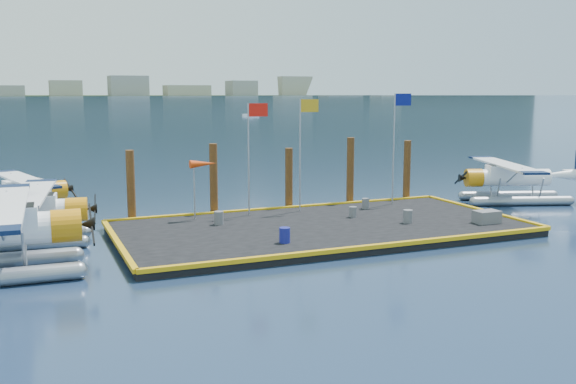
% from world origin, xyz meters
% --- Properties ---
extents(ground, '(4000.00, 4000.00, 0.00)m').
position_xyz_m(ground, '(0.00, 0.00, 0.00)').
color(ground, '#182748').
rests_on(ground, ground).
extents(dock, '(20.00, 10.00, 0.40)m').
position_xyz_m(dock, '(0.00, 0.00, 0.20)').
color(dock, black).
rests_on(dock, ground).
extents(dock_bumpers, '(20.25, 10.25, 0.18)m').
position_xyz_m(dock_bumpers, '(0.00, 0.00, 0.49)').
color(dock_bumpers, '#D29B0C').
rests_on(dock_bumpers, dock).
extents(far_backdrop, '(3050.00, 2050.00, 810.00)m').
position_xyz_m(far_backdrop, '(239.91, 1737.52, 9.45)').
color(far_backdrop, black).
rests_on(far_backdrop, ground).
extents(seaplane_b, '(8.41, 9.27, 3.28)m').
position_xyz_m(seaplane_b, '(-13.77, 2.67, 1.43)').
color(seaplane_b, gray).
rests_on(seaplane_b, ground).
extents(seaplane_c, '(8.05, 8.67, 3.08)m').
position_xyz_m(seaplane_c, '(-14.06, 9.10, 1.34)').
color(seaplane_c, gray).
rests_on(seaplane_c, ground).
extents(seaplane_d, '(8.73, 9.30, 3.34)m').
position_xyz_m(seaplane_d, '(14.80, 3.26, 1.46)').
color(seaplane_d, gray).
rests_on(seaplane_d, ground).
extents(drum_0, '(0.48, 0.48, 0.67)m').
position_xyz_m(drum_0, '(-4.73, 2.01, 0.74)').
color(drum_0, '#5D5C62').
rests_on(drum_0, dock).
extents(drum_1, '(0.48, 0.48, 0.67)m').
position_xyz_m(drum_1, '(4.28, -1.29, 0.74)').
color(drum_1, '#5D5C62').
rests_on(drum_1, dock).
extents(drum_2, '(0.40, 0.40, 0.56)m').
position_xyz_m(drum_2, '(2.41, 1.12, 0.68)').
color(drum_2, '#5D5C62').
rests_on(drum_2, dock).
extents(drum_3, '(0.49, 0.49, 0.69)m').
position_xyz_m(drum_3, '(-3.15, -2.88, 0.74)').
color(drum_3, navy).
rests_on(drum_3, dock).
extents(drum_4, '(0.42, 0.42, 0.59)m').
position_xyz_m(drum_4, '(4.27, 3.06, 0.70)').
color(drum_4, '#5D5C62').
rests_on(drum_4, dock).
extents(crate, '(1.27, 0.84, 0.63)m').
position_xyz_m(crate, '(7.99, -2.82, 0.72)').
color(crate, '#5D5C62').
rests_on(crate, dock).
extents(flagpole_red, '(1.14, 0.08, 6.00)m').
position_xyz_m(flagpole_red, '(-2.29, 3.80, 4.40)').
color(flagpole_red, '#9898A0').
rests_on(flagpole_red, dock).
extents(flagpole_yellow, '(1.14, 0.08, 6.20)m').
position_xyz_m(flagpole_yellow, '(0.70, 3.80, 4.51)').
color(flagpole_yellow, '#9898A0').
rests_on(flagpole_yellow, dock).
extents(flagpole_blue, '(1.14, 0.08, 6.50)m').
position_xyz_m(flagpole_blue, '(6.70, 3.80, 4.69)').
color(flagpole_blue, '#9898A0').
rests_on(flagpole_blue, dock).
extents(windsock, '(1.40, 0.44, 3.12)m').
position_xyz_m(windsock, '(-5.03, 3.80, 3.23)').
color(windsock, '#9898A0').
rests_on(windsock, dock).
extents(piling_0, '(0.44, 0.44, 4.00)m').
position_xyz_m(piling_0, '(-8.50, 5.40, 2.00)').
color(piling_0, '#3F2212').
rests_on(piling_0, ground).
extents(piling_1, '(0.44, 0.44, 4.20)m').
position_xyz_m(piling_1, '(-4.00, 5.40, 2.10)').
color(piling_1, '#3F2212').
rests_on(piling_1, ground).
extents(piling_2, '(0.44, 0.44, 3.80)m').
position_xyz_m(piling_2, '(0.50, 5.40, 1.90)').
color(piling_2, '#3F2212').
rests_on(piling_2, ground).
extents(piling_3, '(0.44, 0.44, 4.30)m').
position_xyz_m(piling_3, '(4.50, 5.40, 2.15)').
color(piling_3, '#3F2212').
rests_on(piling_3, ground).
extents(piling_4, '(0.44, 0.44, 4.00)m').
position_xyz_m(piling_4, '(8.50, 5.40, 2.00)').
color(piling_4, '#3F2212').
rests_on(piling_4, ground).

